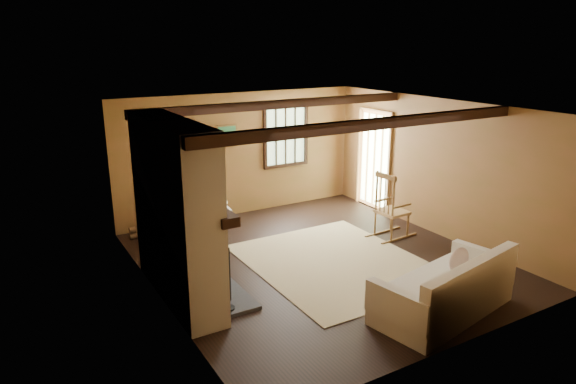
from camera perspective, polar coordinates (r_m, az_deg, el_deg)
ground at (r=8.17m, az=3.37°, el=-7.64°), size 5.50×5.50×0.00m
room_envelope at (r=7.98m, az=3.86°, el=4.13°), size 5.02×5.52×2.44m
fireplace at (r=6.85m, az=-12.15°, el=-2.93°), size 1.02×2.30×2.40m
rug at (r=8.13m, az=5.35°, el=-7.81°), size 2.50×3.00×0.01m
rocking_chair at (r=9.13m, az=11.31°, el=-1.96°), size 0.88×0.52×1.18m
sofa at (r=6.89m, az=17.27°, el=-10.60°), size 2.12×1.23×0.81m
firewood_pile at (r=9.42m, az=-15.39°, el=-4.16°), size 0.61×0.11×0.22m
laundry_basket at (r=9.78m, az=-7.91°, el=-2.69°), size 0.54×0.44×0.30m
basket_pillow at (r=9.70m, az=-7.97°, el=-1.25°), size 0.49×0.42×0.22m
armchair at (r=9.14m, az=-11.36°, el=-2.94°), size 1.01×1.02×0.70m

